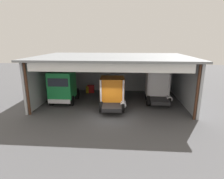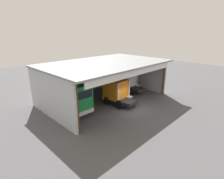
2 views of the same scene
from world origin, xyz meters
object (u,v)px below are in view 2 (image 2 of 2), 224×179
at_px(truck_green_left_bay, 76,99).
at_px(oil_drum, 69,97).
at_px(truck_orange_right_bay, 117,91).
at_px(truck_white_center_right_bay, 128,79).
at_px(tool_cart, 71,96).

xyz_separation_m(truck_green_left_bay, oil_drum, (1.83, 4.60, -1.49)).
height_order(truck_green_left_bay, truck_orange_right_bay, truck_green_left_bay).
height_order(truck_green_left_bay, oil_drum, truck_green_left_bay).
height_order(truck_white_center_right_bay, oil_drum, truck_white_center_right_bay).
bearing_deg(truck_green_left_bay, tool_cart, -115.26).
relative_size(truck_green_left_bay, truck_orange_right_bay, 1.07).
relative_size(truck_green_left_bay, truck_white_center_right_bay, 1.09).
relative_size(oil_drum, tool_cart, 0.90).
distance_m(truck_green_left_bay, truck_orange_right_bay, 5.68).
distance_m(truck_green_left_bay, oil_drum, 5.17).
xyz_separation_m(truck_orange_right_bay, oil_drum, (-3.76, 5.61, -1.27)).
height_order(truck_orange_right_bay, truck_white_center_right_bay, truck_white_center_right_bay).
bearing_deg(tool_cart, truck_green_left_bay, -115.44).
bearing_deg(oil_drum, tool_cart, 7.31).
xyz_separation_m(truck_green_left_bay, truck_white_center_right_bay, (10.55, 1.28, 0.02)).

